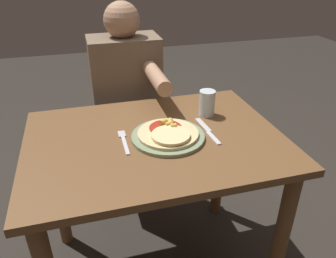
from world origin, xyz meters
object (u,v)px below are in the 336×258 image
dining_table (156,166)px  pizza (168,133)px  knife (208,131)px  plate (168,136)px  person_diner (127,96)px  fork (124,141)px  drinking_glass (207,103)px

dining_table → pizza: pizza is taller
dining_table → knife: knife is taller
plate → knife: size_ratio=1.28×
person_diner → dining_table: bearing=-88.1°
dining_table → fork: fork is taller
pizza → drinking_glass: 0.27m
knife → drinking_glass: size_ratio=1.96×
drinking_glass → knife: bearing=-108.8°
pizza → knife: 0.17m
knife → person_diner: 0.63m
drinking_glass → person_diner: (-0.28, 0.44, -0.12)m
plate → drinking_glass: 0.27m
dining_table → knife: bearing=-4.1°
dining_table → pizza: (0.05, -0.03, 0.16)m
plate → person_diner: person_diner is taller
knife → pizza: bearing=-176.7°
dining_table → drinking_glass: bearing=25.7°
pizza → dining_table: bearing=151.9°
fork → dining_table: bearing=-1.0°
plate → drinking_glass: size_ratio=2.50×
fork → knife: same height
dining_table → person_diner: 0.57m
knife → person_diner: size_ratio=0.19×
pizza → person_diner: (-0.07, 0.59, -0.08)m
fork → plate: bearing=-7.8°
dining_table → pizza: 0.17m
knife → drinking_glass: drinking_glass is taller
plate → person_diner: bearing=96.3°
plate → pizza: (0.00, -0.00, 0.02)m
person_diner → drinking_glass: bearing=-57.3°
person_diner → fork: bearing=-100.4°
pizza → person_diner: size_ratio=0.20×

